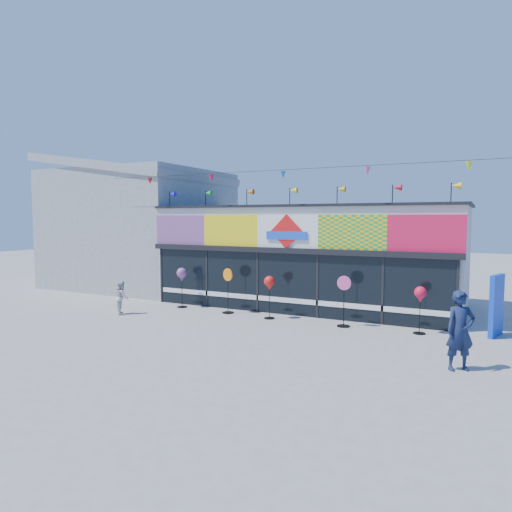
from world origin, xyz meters
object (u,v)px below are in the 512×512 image
Objects in this scene: spinner_3 at (344,300)px; adult_man at (460,331)px; spinner_0 at (182,276)px; spinner_4 at (420,296)px; blue_sign at (496,305)px; child at (122,297)px; spinner_1 at (228,290)px; spinner_2 at (269,284)px.

adult_man reaches higher than spinner_3.
spinner_0 is 9.11m from spinner_4.
blue_sign is 4.55m from spinner_3.
adult_man is at bearing -144.72° from child.
blue_sign is at bearing 4.52° from spinner_1.
spinner_2 is 2.73m from spinner_3.
spinner_0 is at bearing 179.09° from spinner_4.
spinner_4 is 0.79× the size of adult_man.
adult_man is at bearing -17.65° from spinner_0.
spinner_3 is 0.90× the size of adult_man.
spinner_4 is (-2.10, -0.72, 0.24)m from blue_sign.
spinner_3 is (2.71, 0.01, -0.33)m from spinner_2.
blue_sign is 2.24m from spinner_4.
adult_man is (1.28, -3.16, -0.24)m from spinner_4.
spinner_3 reaches higher than spinner_2.
blue_sign is at bearing 46.18° from adult_man.
spinner_1 reaches higher than spinner_3.
spinner_1 is at bearing 175.08° from spinner_2.
spinner_3 is 2.39m from spinner_4.
adult_man is at bearing -84.14° from blue_sign.
spinner_1 reaches higher than spinner_0.
spinner_0 is 0.94× the size of spinner_1.
spinner_0 is (-11.21, -0.57, 0.33)m from blue_sign.
adult_man is (3.65, -3.02, 0.05)m from spinner_3.
spinner_1 is 4.52m from spinner_3.
spinner_4 is at bearing -128.17° from child.
spinner_1 is 3.99m from child.
spinner_2 is 0.81× the size of adult_man.
spinner_2 is at bearing -179.78° from spinner_3.
spinner_2 is 1.04× the size of spinner_4.
spinner_2 is at bearing -178.31° from spinner_4.
spinner_3 is at bearing -126.14° from child.
spinner_4 is 10.56m from child.
spinner_2 is 5.08m from spinner_4.
blue_sign is 7.24m from spinner_2.
spinner_4 is (5.08, 0.15, -0.04)m from spinner_2.
spinner_0 is 6.75m from spinner_3.
spinner_1 is at bearing -3.58° from spinner_0.
spinner_4 is at bearing 80.22° from adult_man.
child is (-1.27, -2.04, -0.66)m from spinner_0.
spinner_3 reaches higher than child.
adult_man reaches higher than spinner_2.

